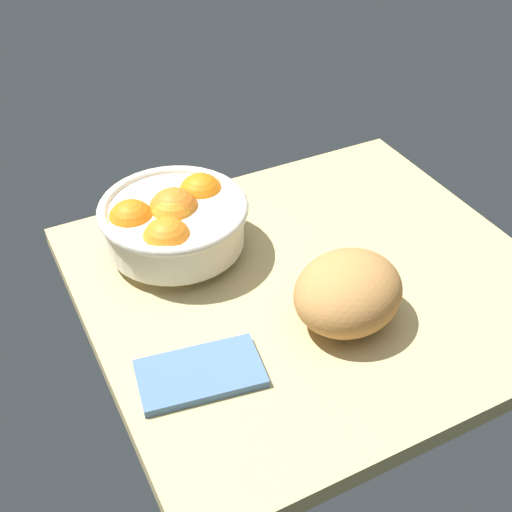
# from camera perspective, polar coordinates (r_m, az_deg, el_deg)

# --- Properties ---
(ground_plane) EXTENTS (0.66, 0.60, 0.03)m
(ground_plane) POSITION_cam_1_polar(r_m,az_deg,el_deg) (0.98, 5.05, -2.54)
(ground_plane) COLOR tan
(fruit_bowl) EXTENTS (0.22, 0.22, 0.11)m
(fruit_bowl) POSITION_cam_1_polar(r_m,az_deg,el_deg) (0.99, -7.24, 3.08)
(fruit_bowl) COLOR silver
(fruit_bowl) RESTS_ON ground
(bread_loaf) EXTENTS (0.19, 0.18, 0.10)m
(bread_loaf) POSITION_cam_1_polar(r_m,az_deg,el_deg) (0.88, 8.02, -3.13)
(bread_loaf) COLOR #B57B40
(bread_loaf) RESTS_ON ground
(napkin_folded) EXTENTS (0.17, 0.11, 0.01)m
(napkin_folded) POSITION_cam_1_polar(r_m,az_deg,el_deg) (0.83, -4.88, -10.15)
(napkin_folded) COLOR #4B6E98
(napkin_folded) RESTS_ON ground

